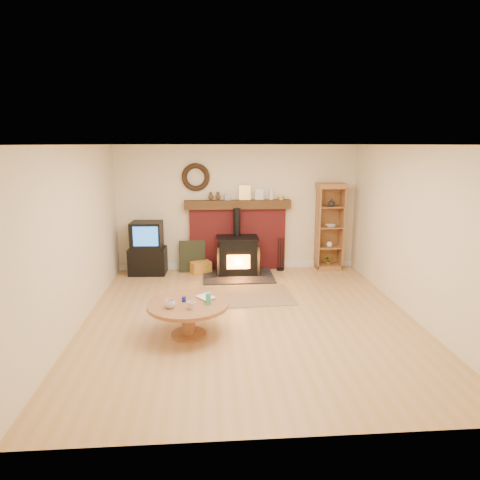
{
  "coord_description": "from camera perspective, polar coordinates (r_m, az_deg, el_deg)",
  "views": [
    {
      "loc": [
        -0.59,
        -6.1,
        2.61
      ],
      "look_at": [
        -0.07,
        1.0,
        1.01
      ],
      "focal_mm": 32.0,
      "sensor_mm": 36.0,
      "label": 1
    }
  ],
  "objects": [
    {
      "name": "wood_stove",
      "position": [
        8.69,
        -0.33,
        -2.19
      ],
      "size": [
        1.4,
        1.0,
        1.33
      ],
      "color": "black",
      "rests_on": "ground"
    },
    {
      "name": "chimney_breast",
      "position": [
        8.97,
        -0.32,
        1.06
      ],
      "size": [
        2.2,
        0.22,
        1.78
      ],
      "color": "maroon",
      "rests_on": "ground"
    },
    {
      "name": "ground",
      "position": [
        6.66,
        1.26,
        -10.38
      ],
      "size": [
        5.5,
        5.5,
        0.0
      ],
      "primitive_type": "plane",
      "color": "tan",
      "rests_on": "ground"
    },
    {
      "name": "fire_tools",
      "position": [
        9.07,
        5.4,
        -3.21
      ],
      "size": [
        0.16,
        0.16,
        0.7
      ],
      "color": "black",
      "rests_on": "ground"
    },
    {
      "name": "tv_unit",
      "position": [
        8.91,
        -12.25,
        -1.19
      ],
      "size": [
        0.76,
        0.56,
        1.08
      ],
      "color": "black",
      "rests_on": "ground"
    },
    {
      "name": "area_rug",
      "position": [
        7.57,
        0.78,
        -7.44
      ],
      "size": [
        1.66,
        1.19,
        0.01
      ],
      "primitive_type": "cube",
      "rotation": [
        0.0,
        0.0,
        0.05
      ],
      "color": "brown",
      "rests_on": "ground"
    },
    {
      "name": "curio_cabinet",
      "position": [
        9.17,
        11.81,
        1.77
      ],
      "size": [
        0.59,
        0.42,
        1.82
      ],
      "color": "brown",
      "rests_on": "ground"
    },
    {
      "name": "leaning_painting",
      "position": [
        8.96,
        -6.38,
        -2.16
      ],
      "size": [
        0.55,
        0.15,
        0.65
      ],
      "primitive_type": "cube",
      "rotation": [
        -0.17,
        0.0,
        0.0
      ],
      "color": "black",
      "rests_on": "ground"
    },
    {
      "name": "coffee_table",
      "position": [
        6.01,
        -6.95,
        -9.14
      ],
      "size": [
        1.13,
        1.13,
        0.64
      ],
      "color": "brown",
      "rests_on": "ground"
    },
    {
      "name": "room_shell",
      "position": [
        6.29,
        1.1,
        4.51
      ],
      "size": [
        5.02,
        5.52,
        2.61
      ],
      "color": "beige",
      "rests_on": "ground"
    },
    {
      "name": "firelog_box",
      "position": [
        8.86,
        -5.23,
        -3.66
      ],
      "size": [
        0.46,
        0.39,
        0.25
      ],
      "primitive_type": "cube",
      "rotation": [
        0.0,
        0.0,
        0.43
      ],
      "color": "yellow",
      "rests_on": "ground"
    }
  ]
}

